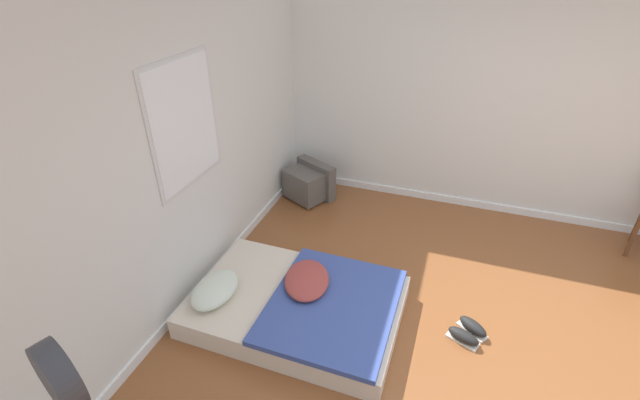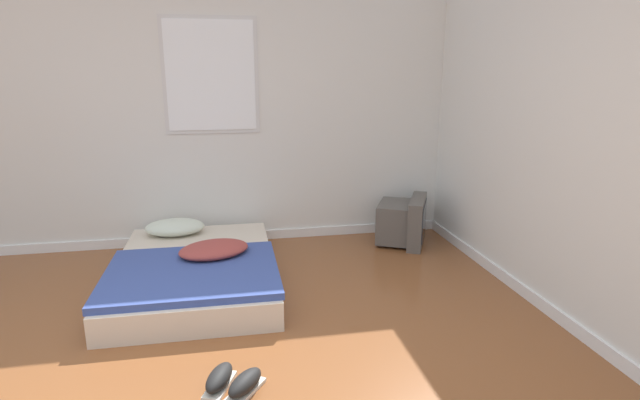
% 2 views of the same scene
% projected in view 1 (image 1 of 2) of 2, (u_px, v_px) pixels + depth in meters
% --- Properties ---
extents(ground_plane, '(20.00, 20.00, 0.00)m').
position_uv_depth(ground_plane, '(503.00, 372.00, 3.26)').
color(ground_plane, brown).
extents(wall_back, '(7.28, 0.08, 2.60)m').
position_uv_depth(wall_back, '(172.00, 168.00, 3.37)').
color(wall_back, silver).
rests_on(wall_back, ground_plane).
extents(wall_right, '(0.08, 7.78, 2.60)m').
position_uv_depth(wall_right, '(525.00, 109.00, 4.60)').
color(wall_right, silver).
rests_on(wall_right, ground_plane).
extents(mattress_bed, '(1.23, 1.77, 0.35)m').
position_uv_depth(mattress_bed, '(297.00, 304.00, 3.69)').
color(mattress_bed, beige).
rests_on(mattress_bed, ground_plane).
extents(crt_tv, '(0.62, 0.67, 0.46)m').
position_uv_depth(crt_tv, '(309.00, 183.00, 5.40)').
color(crt_tv, '#56514C').
rests_on(crt_tv, ground_plane).
extents(sneaker_pair, '(0.35, 0.35, 0.10)m').
position_uv_depth(sneaker_pair, '(468.00, 332.00, 3.54)').
color(sneaker_pair, silver).
rests_on(sneaker_pair, ground_plane).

